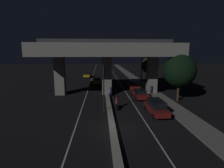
# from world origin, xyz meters

# --- Properties ---
(ground_plane) EXTENTS (200.00, 200.00, 0.00)m
(ground_plane) POSITION_xyz_m (0.00, 0.00, 0.00)
(ground_plane) COLOR black
(lane_line_left_inner) EXTENTS (0.12, 126.00, 0.00)m
(lane_line_left_inner) POSITION_xyz_m (-3.50, 35.00, 0.00)
(lane_line_left_inner) COLOR beige
(lane_line_left_inner) RESTS_ON ground_plane
(lane_line_right_inner) EXTENTS (0.12, 126.00, 0.00)m
(lane_line_right_inner) POSITION_xyz_m (3.50, 35.00, 0.00)
(lane_line_right_inner) COLOR beige
(lane_line_right_inner) RESTS_ON ground_plane
(median_divider) EXTENTS (0.59, 126.00, 0.35)m
(median_divider) POSITION_xyz_m (0.00, 35.00, 0.17)
(median_divider) COLOR gray
(median_divider) RESTS_ON ground_plane
(sidewalk_right) EXTENTS (2.55, 126.00, 0.14)m
(sidewalk_right) POSITION_xyz_m (8.29, 28.00, 0.07)
(sidewalk_right) COLOR slate
(sidewalk_right) RESTS_ON ground_plane
(elevated_overpass) EXTENTS (22.57, 11.65, 9.32)m
(elevated_overpass) POSITION_xyz_m (0.00, 14.28, 7.11)
(elevated_overpass) COLOR gray
(elevated_overpass) RESTS_ON ground_plane
(traffic_light_left_of_median) EXTENTS (0.30, 0.49, 5.66)m
(traffic_light_left_of_median) POSITION_xyz_m (-0.69, 4.38, 3.84)
(traffic_light_left_of_median) COLOR black
(traffic_light_left_of_median) RESTS_ON ground_plane
(street_lamp) EXTENTS (2.05, 0.32, 7.30)m
(street_lamp) POSITION_xyz_m (7.42, 21.43, 4.34)
(street_lamp) COLOR #2D2D30
(street_lamp) RESTS_ON ground_plane
(car_dark_red_lead) EXTENTS (1.90, 4.68, 1.68)m
(car_dark_red_lead) POSITION_xyz_m (5.34, 3.57, 0.86)
(car_dark_red_lead) COLOR #591414
(car_dark_red_lead) RESTS_ON ground_plane
(car_dark_red_second) EXTENTS (2.11, 4.86, 1.41)m
(car_dark_red_second) POSITION_xyz_m (5.07, 10.83, 0.73)
(car_dark_red_second) COLOR #591414
(car_dark_red_second) RESTS_ON ground_plane
(car_dark_red_third) EXTENTS (2.05, 3.96, 1.80)m
(car_dark_red_third) POSITION_xyz_m (5.23, 17.02, 0.91)
(car_dark_red_third) COLOR #591414
(car_dark_red_third) RESTS_ON ground_plane
(car_taxi_yellow_lead_oncoming) EXTENTS (1.95, 4.70, 1.40)m
(car_taxi_yellow_lead_oncoming) POSITION_xyz_m (-1.87, 24.44, 0.73)
(car_taxi_yellow_lead_oncoming) COLOR gold
(car_taxi_yellow_lead_oncoming) RESTS_ON ground_plane
(car_taxi_yellow_second_oncoming) EXTENTS (2.10, 4.75, 1.30)m
(car_taxi_yellow_second_oncoming) POSITION_xyz_m (-4.98, 36.03, 0.69)
(car_taxi_yellow_second_oncoming) COLOR gold
(car_taxi_yellow_second_oncoming) RESTS_ON ground_plane
(motorcycle_black_filtering_near) EXTENTS (0.33, 1.93, 1.46)m
(motorcycle_black_filtering_near) POSITION_xyz_m (0.96, 5.79, 0.62)
(motorcycle_black_filtering_near) COLOR black
(motorcycle_black_filtering_near) RESTS_ON ground_plane
(motorcycle_blue_filtering_mid) EXTENTS (0.33, 1.83, 1.45)m
(motorcycle_blue_filtering_mid) POSITION_xyz_m (0.62, 13.08, 0.62)
(motorcycle_blue_filtering_mid) COLOR black
(motorcycle_blue_filtering_mid) RESTS_ON ground_plane
(pedestrian_on_sidewalk) EXTENTS (0.40, 0.40, 1.57)m
(pedestrian_on_sidewalk) POSITION_xyz_m (7.54, 13.28, 0.91)
(pedestrian_on_sidewalk) COLOR #2D261E
(pedestrian_on_sidewalk) RESTS_ON sidewalk_right
(roadside_tree_kerbside_near) EXTENTS (4.67, 4.67, 6.87)m
(roadside_tree_kerbside_near) POSITION_xyz_m (10.35, 8.96, 4.53)
(roadside_tree_kerbside_near) COLOR #38281C
(roadside_tree_kerbside_near) RESTS_ON ground_plane
(roadside_tree_kerbside_mid) EXTENTS (4.00, 4.00, 6.22)m
(roadside_tree_kerbside_mid) POSITION_xyz_m (10.54, 24.93, 4.20)
(roadside_tree_kerbside_mid) COLOR #2D2116
(roadside_tree_kerbside_mid) RESTS_ON ground_plane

